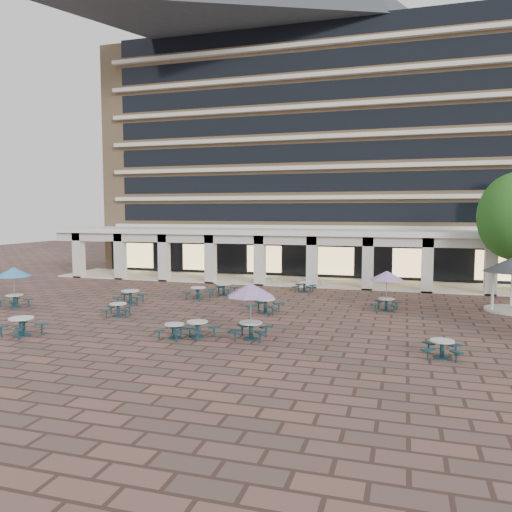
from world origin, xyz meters
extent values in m
plane|color=brown|center=(0.00, 0.00, 0.00)|extent=(120.00, 120.00, 0.00)
cube|color=tan|center=(0.00, 25.50, 11.00)|extent=(40.00, 15.00, 22.00)
cube|color=beige|center=(0.00, 17.75, 4.50)|extent=(36.80, 0.50, 0.35)
cube|color=black|center=(0.00, 17.98, 5.80)|extent=(35.20, 0.05, 1.60)
cube|color=beige|center=(0.00, 17.75, 7.10)|extent=(36.80, 0.50, 0.35)
cube|color=black|center=(0.00, 17.98, 8.40)|extent=(35.20, 0.05, 1.60)
cube|color=beige|center=(0.00, 17.75, 9.70)|extent=(36.80, 0.50, 0.35)
cube|color=black|center=(0.00, 17.98, 11.00)|extent=(35.20, 0.05, 1.60)
cube|color=beige|center=(0.00, 17.75, 12.30)|extent=(36.80, 0.50, 0.35)
cube|color=black|center=(0.00, 17.98, 13.60)|extent=(35.20, 0.05, 1.60)
cube|color=beige|center=(0.00, 17.75, 14.90)|extent=(36.80, 0.50, 0.35)
cube|color=black|center=(0.00, 17.98, 16.20)|extent=(35.20, 0.05, 1.60)
cube|color=beige|center=(0.00, 17.75, 17.50)|extent=(36.80, 0.50, 0.35)
cube|color=black|center=(0.00, 17.98, 18.80)|extent=(35.20, 0.05, 1.60)
cube|color=beige|center=(0.00, 17.75, 20.10)|extent=(36.80, 0.50, 0.35)
cube|color=black|center=(0.00, 17.98, 21.40)|extent=(35.20, 0.05, 1.60)
cube|color=white|center=(0.00, 15.00, 4.20)|extent=(42.00, 6.60, 0.40)
cube|color=beige|center=(0.00, 12.15, 3.75)|extent=(42.00, 0.30, 0.90)
cube|color=black|center=(0.00, 17.70, 1.80)|extent=(38.00, 0.15, 3.20)
cube|color=beige|center=(0.00, 15.00, 0.06)|extent=(42.00, 6.00, 0.12)
cube|color=beige|center=(-19.00, 12.40, 2.00)|extent=(0.80, 0.80, 4.00)
cube|color=beige|center=(-14.78, 12.40, 2.00)|extent=(0.80, 0.80, 4.00)
cube|color=beige|center=(-10.56, 12.40, 2.00)|extent=(0.80, 0.80, 4.00)
cube|color=beige|center=(-6.33, 12.40, 2.00)|extent=(0.80, 0.80, 4.00)
cube|color=beige|center=(-2.11, 12.40, 2.00)|extent=(0.80, 0.80, 4.00)
cube|color=beige|center=(2.11, 12.40, 2.00)|extent=(0.80, 0.80, 4.00)
cube|color=beige|center=(6.33, 12.40, 2.00)|extent=(0.80, 0.80, 4.00)
cube|color=beige|center=(10.56, 12.40, 2.00)|extent=(0.80, 0.80, 4.00)
cube|color=beige|center=(14.78, 12.40, 2.00)|extent=(0.80, 0.80, 4.00)
cube|color=#FFD88C|center=(-16.00, 17.55, 1.60)|extent=(3.20, 0.08, 2.40)
cube|color=#FFD88C|center=(-9.60, 17.55, 1.60)|extent=(3.20, 0.08, 2.40)
cube|color=#FFD88C|center=(-3.20, 17.55, 1.60)|extent=(3.20, 0.08, 2.40)
cube|color=#FFD88C|center=(3.20, 17.55, 1.60)|extent=(3.20, 0.08, 2.40)
cube|color=#FFD88C|center=(9.60, 17.55, 1.60)|extent=(3.20, 0.08, 2.40)
cube|color=#FFD88C|center=(16.00, 17.55, 1.60)|extent=(3.20, 0.08, 2.40)
cylinder|color=#123638|center=(-8.34, -6.59, 0.02)|extent=(0.80, 0.80, 0.05)
cylinder|color=#123638|center=(-8.34, -6.59, 0.38)|extent=(0.21, 0.21, 0.75)
cylinder|color=silver|center=(-8.34, -6.59, 0.83)|extent=(1.14, 1.14, 0.06)
cube|color=#123638|center=(-7.61, -6.08, 0.50)|extent=(0.70, 0.62, 0.06)
cylinder|color=#123638|center=(-7.61, -6.08, 0.24)|extent=(0.09, 0.09, 0.48)
cube|color=#123638|center=(-8.84, -5.86, 0.50)|extent=(0.62, 0.70, 0.06)
cylinder|color=#123638|center=(-8.84, -5.86, 0.24)|extent=(0.09, 0.09, 0.48)
cube|color=#123638|center=(-9.07, -7.09, 0.50)|extent=(0.70, 0.62, 0.06)
cylinder|color=#123638|center=(-9.07, -7.09, 0.24)|extent=(0.09, 0.09, 0.48)
cube|color=#123638|center=(-7.83, -7.32, 0.50)|extent=(0.62, 0.70, 0.06)
cylinder|color=#123638|center=(-7.83, -7.32, 0.24)|extent=(0.09, 0.09, 0.48)
cylinder|color=#123638|center=(-1.17, -4.98, 0.02)|extent=(0.63, 0.63, 0.04)
cylinder|color=#123638|center=(-1.17, -4.98, 0.30)|extent=(0.16, 0.16, 0.60)
cylinder|color=silver|center=(-1.17, -4.98, 0.66)|extent=(0.90, 0.90, 0.05)
cube|color=#123638|center=(-0.58, -4.59, 0.40)|extent=(0.55, 0.49, 0.05)
cylinder|color=#123638|center=(-0.58, -4.59, 0.19)|extent=(0.07, 0.07, 0.38)
cube|color=#123638|center=(-1.56, -4.39, 0.40)|extent=(0.49, 0.55, 0.05)
cylinder|color=#123638|center=(-1.56, -4.39, 0.19)|extent=(0.07, 0.07, 0.38)
cube|color=#123638|center=(-1.76, -5.37, 0.40)|extent=(0.55, 0.49, 0.05)
cylinder|color=#123638|center=(-1.76, -5.37, 0.19)|extent=(0.07, 0.07, 0.38)
cube|color=#123638|center=(-0.78, -5.57, 0.40)|extent=(0.49, 0.55, 0.05)
cylinder|color=#123638|center=(-0.78, -5.57, 0.19)|extent=(0.07, 0.07, 0.38)
cylinder|color=#123638|center=(-0.25, -4.44, 0.02)|extent=(0.69, 0.69, 0.04)
cylinder|color=#123638|center=(-0.25, -4.44, 0.33)|extent=(0.18, 0.18, 0.65)
cylinder|color=silver|center=(-0.25, -4.44, 0.72)|extent=(0.99, 0.99, 0.05)
cube|color=#123638|center=(0.46, -4.15, 0.44)|extent=(0.61, 0.46, 0.05)
cylinder|color=#123638|center=(0.46, -4.15, 0.21)|extent=(0.08, 0.08, 0.42)
cube|color=#123638|center=(-0.54, -3.73, 0.44)|extent=(0.46, 0.61, 0.05)
cylinder|color=#123638|center=(-0.54, -3.73, 0.21)|extent=(0.08, 0.08, 0.42)
cube|color=#123638|center=(-0.97, -4.73, 0.44)|extent=(0.61, 0.46, 0.05)
cylinder|color=#123638|center=(-0.97, -4.73, 0.21)|extent=(0.08, 0.08, 0.42)
cube|color=#123638|center=(0.04, -5.16, 0.44)|extent=(0.46, 0.61, 0.05)
cylinder|color=#123638|center=(0.04, -5.16, 0.21)|extent=(0.08, 0.08, 0.42)
cylinder|color=#123638|center=(-14.00, -0.83, 0.02)|extent=(0.71, 0.71, 0.04)
cylinder|color=#123638|center=(-14.00, -0.83, 0.33)|extent=(0.18, 0.18, 0.67)
cylinder|color=silver|center=(-14.00, -0.83, 0.74)|extent=(1.01, 1.01, 0.05)
cube|color=#123638|center=(-13.33, -0.42, 0.44)|extent=(0.62, 0.53, 0.05)
cylinder|color=#123638|center=(-13.33, -0.42, 0.21)|extent=(0.08, 0.08, 0.42)
cube|color=#123638|center=(-14.42, -0.16, 0.44)|extent=(0.53, 0.62, 0.05)
cylinder|color=#123638|center=(-14.42, -0.16, 0.21)|extent=(0.08, 0.08, 0.42)
cube|color=#123638|center=(-14.67, -1.25, 0.44)|extent=(0.62, 0.53, 0.05)
cylinder|color=#123638|center=(-14.67, -1.25, 0.21)|extent=(0.08, 0.08, 0.42)
cube|color=#123638|center=(-13.58, -1.50, 0.44)|extent=(0.53, 0.62, 0.05)
cylinder|color=#123638|center=(-13.58, -1.50, 0.21)|extent=(0.08, 0.08, 0.42)
cylinder|color=gray|center=(-14.00, -0.83, 1.21)|extent=(0.05, 0.05, 2.42)
cone|color=#3B85C3|center=(-14.00, -0.83, 2.17)|extent=(2.12, 2.12, 0.55)
cylinder|color=#123638|center=(-6.43, -1.33, 0.02)|extent=(0.66, 0.66, 0.04)
cylinder|color=#123638|center=(-6.43, -1.33, 0.31)|extent=(0.17, 0.17, 0.63)
cylinder|color=silver|center=(-6.43, -1.33, 0.69)|extent=(0.95, 0.95, 0.05)
cube|color=#123638|center=(-6.11, -0.66, 0.42)|extent=(0.47, 0.58, 0.05)
cylinder|color=#123638|center=(-6.11, -0.66, 0.20)|extent=(0.08, 0.08, 0.40)
cube|color=#123638|center=(-7.10, -1.00, 0.42)|extent=(0.58, 0.47, 0.05)
cylinder|color=#123638|center=(-7.10, -1.00, 0.20)|extent=(0.08, 0.08, 0.40)
cube|color=#123638|center=(-6.75, -1.99, 0.42)|extent=(0.47, 0.58, 0.05)
cylinder|color=#123638|center=(-6.75, -1.99, 0.20)|extent=(0.08, 0.08, 0.40)
cube|color=#123638|center=(-5.76, -1.65, 0.42)|extent=(0.58, 0.47, 0.05)
cylinder|color=#123638|center=(-5.76, -1.65, 0.20)|extent=(0.08, 0.08, 0.40)
cylinder|color=#123638|center=(2.27, -4.12, 0.02)|extent=(0.75, 0.75, 0.04)
cylinder|color=#123638|center=(2.27, -4.12, 0.35)|extent=(0.19, 0.19, 0.70)
cylinder|color=silver|center=(2.27, -4.12, 0.78)|extent=(1.07, 1.07, 0.05)
cube|color=#123638|center=(2.83, -3.51, 0.47)|extent=(0.62, 0.63, 0.05)
cylinder|color=#123638|center=(2.83, -3.51, 0.22)|extent=(0.09, 0.09, 0.45)
cube|color=#123638|center=(1.66, -3.56, 0.47)|extent=(0.63, 0.62, 0.05)
cylinder|color=#123638|center=(1.66, -3.56, 0.22)|extent=(0.09, 0.09, 0.45)
cube|color=#123638|center=(1.70, -4.73, 0.47)|extent=(0.62, 0.63, 0.05)
cylinder|color=#123638|center=(1.70, -4.73, 0.22)|extent=(0.09, 0.09, 0.45)
cube|color=#123638|center=(2.88, -4.68, 0.47)|extent=(0.63, 0.62, 0.05)
cylinder|color=#123638|center=(2.88, -4.68, 0.22)|extent=(0.09, 0.09, 0.45)
cylinder|color=gray|center=(2.27, -4.12, 1.28)|extent=(0.05, 0.05, 2.56)
cone|color=#9C79BF|center=(2.27, -4.12, 2.29)|extent=(2.24, 2.24, 0.59)
cylinder|color=#123638|center=(10.49, -4.72, 0.02)|extent=(0.67, 0.67, 0.04)
cylinder|color=#123638|center=(10.49, -4.72, 0.31)|extent=(0.17, 0.17, 0.63)
cylinder|color=silver|center=(10.49, -4.72, 0.69)|extent=(0.95, 0.95, 0.05)
cube|color=#123638|center=(11.05, -4.23, 0.42)|extent=(0.57, 0.55, 0.05)
cylinder|color=#123638|center=(11.05, -4.23, 0.20)|extent=(0.08, 0.08, 0.40)
cube|color=#123638|center=(10.00, -4.16, 0.42)|extent=(0.55, 0.57, 0.05)
cylinder|color=#123638|center=(10.00, -4.16, 0.20)|extent=(0.08, 0.08, 0.40)
cube|color=#123638|center=(9.93, -5.21, 0.42)|extent=(0.57, 0.55, 0.05)
cylinder|color=#123638|center=(9.93, -5.21, 0.20)|extent=(0.08, 0.08, 0.40)
cube|color=#123638|center=(10.98, -5.28, 0.42)|extent=(0.55, 0.57, 0.05)
cylinder|color=#123638|center=(10.98, -5.28, 0.20)|extent=(0.08, 0.08, 0.40)
cylinder|color=#123638|center=(-7.76, 2.22, 0.02)|extent=(0.78, 0.78, 0.04)
cylinder|color=#123638|center=(-7.76, 2.22, 0.37)|extent=(0.20, 0.20, 0.74)
cylinder|color=silver|center=(-7.76, 2.22, 0.82)|extent=(1.12, 1.12, 0.06)
cube|color=#123638|center=(-7.29, 2.96, 0.49)|extent=(0.60, 0.69, 0.06)
cylinder|color=#123638|center=(-7.29, 2.96, 0.24)|extent=(0.09, 0.09, 0.47)
cube|color=#123638|center=(-8.50, 2.69, 0.49)|extent=(0.69, 0.60, 0.06)
cylinder|color=#123638|center=(-8.50, 2.69, 0.24)|extent=(0.09, 0.09, 0.47)
cube|color=#123638|center=(-8.23, 1.48, 0.49)|extent=(0.60, 0.69, 0.06)
cylinder|color=#123638|center=(-8.23, 1.48, 0.24)|extent=(0.09, 0.09, 0.47)
cube|color=#123638|center=(-7.02, 1.75, 0.49)|extent=(0.69, 0.60, 0.06)
cylinder|color=#123638|center=(-7.02, 1.75, 0.24)|extent=(0.09, 0.09, 0.47)
cylinder|color=#123638|center=(-3.16, 6.91, 0.02)|extent=(0.76, 0.76, 0.04)
cylinder|color=#123638|center=(-3.16, 6.91, 0.36)|extent=(0.20, 0.20, 0.72)
cylinder|color=silver|center=(-3.16, 6.91, 0.80)|extent=(1.09, 1.09, 0.05)
cube|color=#123638|center=(-2.56, 7.51, 0.48)|extent=(0.64, 0.64, 0.05)
cylinder|color=#123638|center=(-2.56, 7.51, 0.23)|extent=(0.09, 0.09, 0.46)
cube|color=#123638|center=(-3.76, 7.52, 0.48)|extent=(0.64, 0.64, 0.05)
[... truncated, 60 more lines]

